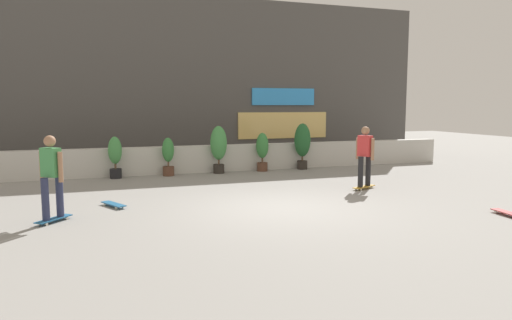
{
  "coord_description": "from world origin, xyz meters",
  "views": [
    {
      "loc": [
        -3.85,
        -9.58,
        2.29
      ],
      "look_at": [
        0.0,
        1.5,
        0.9
      ],
      "focal_mm": 33.17,
      "sensor_mm": 36.0,
      "label": 1
    }
  ],
  "objects_px": {
    "skateboard_near_camera": "(508,213)",
    "skater_far_left": "(365,155)",
    "potted_plant_1": "(168,155)",
    "potted_plant_3": "(262,150)",
    "potted_plant_4": "(302,142)",
    "potted_plant_2": "(219,146)",
    "potted_plant_0": "(115,155)",
    "skateboard_aside": "(114,204)",
    "skater_by_wall_left": "(51,174)"
  },
  "relations": [
    {
      "from": "skateboard_aside",
      "to": "potted_plant_1",
      "type": "bearing_deg",
      "value": 66.15
    },
    {
      "from": "potted_plant_1",
      "to": "potted_plant_2",
      "type": "height_order",
      "value": "potted_plant_2"
    },
    {
      "from": "potted_plant_0",
      "to": "potted_plant_3",
      "type": "xyz_separation_m",
      "value": [
        4.84,
        0.0,
        0.02
      ]
    },
    {
      "from": "potted_plant_0",
      "to": "potted_plant_3",
      "type": "distance_m",
      "value": 4.84
    },
    {
      "from": "potted_plant_3",
      "to": "potted_plant_1",
      "type": "bearing_deg",
      "value": 180.0
    },
    {
      "from": "potted_plant_3",
      "to": "skateboard_aside",
      "type": "bearing_deg",
      "value": -140.08
    },
    {
      "from": "potted_plant_0",
      "to": "skater_by_wall_left",
      "type": "distance_m",
      "value": 5.51
    },
    {
      "from": "potted_plant_2",
      "to": "skateboard_near_camera",
      "type": "height_order",
      "value": "potted_plant_2"
    },
    {
      "from": "potted_plant_0",
      "to": "skater_far_left",
      "type": "xyz_separation_m",
      "value": [
        6.27,
        -4.16,
        0.22
      ]
    },
    {
      "from": "potted_plant_0",
      "to": "potted_plant_3",
      "type": "bearing_deg",
      "value": 0.0
    },
    {
      "from": "potted_plant_1",
      "to": "potted_plant_4",
      "type": "distance_m",
      "value": 4.72
    },
    {
      "from": "potted_plant_3",
      "to": "potted_plant_4",
      "type": "distance_m",
      "value": 1.52
    },
    {
      "from": "potted_plant_3",
      "to": "potted_plant_0",
      "type": "bearing_deg",
      "value": 180.0
    },
    {
      "from": "potted_plant_2",
      "to": "skateboard_aside",
      "type": "height_order",
      "value": "potted_plant_2"
    },
    {
      "from": "potted_plant_3",
      "to": "skateboard_aside",
      "type": "height_order",
      "value": "potted_plant_3"
    },
    {
      "from": "potted_plant_2",
      "to": "skater_far_left",
      "type": "relative_size",
      "value": 0.93
    },
    {
      "from": "potted_plant_0",
      "to": "skateboard_aside",
      "type": "bearing_deg",
      "value": -93.4
    },
    {
      "from": "skateboard_near_camera",
      "to": "skateboard_aside",
      "type": "relative_size",
      "value": 1.01
    },
    {
      "from": "potted_plant_4",
      "to": "skater_far_left",
      "type": "bearing_deg",
      "value": -91.07
    },
    {
      "from": "potted_plant_2",
      "to": "potted_plant_3",
      "type": "bearing_deg",
      "value": 0.0
    },
    {
      "from": "potted_plant_2",
      "to": "skateboard_aside",
      "type": "bearing_deg",
      "value": -129.82
    },
    {
      "from": "skater_far_left",
      "to": "skateboard_near_camera",
      "type": "distance_m",
      "value": 3.94
    },
    {
      "from": "potted_plant_0",
      "to": "potted_plant_1",
      "type": "relative_size",
      "value": 1.06
    },
    {
      "from": "potted_plant_1",
      "to": "potted_plant_2",
      "type": "relative_size",
      "value": 0.78
    },
    {
      "from": "potted_plant_1",
      "to": "potted_plant_3",
      "type": "bearing_deg",
      "value": 0.0
    },
    {
      "from": "potted_plant_1",
      "to": "potted_plant_4",
      "type": "xyz_separation_m",
      "value": [
        4.71,
        -0.0,
        0.29
      ]
    },
    {
      "from": "potted_plant_2",
      "to": "potted_plant_3",
      "type": "height_order",
      "value": "potted_plant_2"
    },
    {
      "from": "skater_by_wall_left",
      "to": "potted_plant_1",
      "type": "bearing_deg",
      "value": 60.21
    },
    {
      "from": "potted_plant_1",
      "to": "skateboard_near_camera",
      "type": "xyz_separation_m",
      "value": [
        5.75,
        -7.84,
        -0.6
      ]
    },
    {
      "from": "skater_by_wall_left",
      "to": "potted_plant_0",
      "type": "bearing_deg",
      "value": 75.09
    },
    {
      "from": "skater_far_left",
      "to": "skateboard_aside",
      "type": "bearing_deg",
      "value": -179.11
    },
    {
      "from": "potted_plant_4",
      "to": "skateboard_aside",
      "type": "bearing_deg",
      "value": -147.14
    },
    {
      "from": "potted_plant_1",
      "to": "potted_plant_4",
      "type": "height_order",
      "value": "potted_plant_4"
    },
    {
      "from": "potted_plant_2",
      "to": "potted_plant_4",
      "type": "bearing_deg",
      "value": -0.0
    },
    {
      "from": "potted_plant_0",
      "to": "potted_plant_3",
      "type": "relative_size",
      "value": 0.99
    },
    {
      "from": "potted_plant_4",
      "to": "skateboard_aside",
      "type": "xyz_separation_m",
      "value": [
        -6.6,
        -4.26,
        -0.89
      ]
    },
    {
      "from": "potted_plant_3",
      "to": "potted_plant_2",
      "type": "bearing_deg",
      "value": 180.0
    },
    {
      "from": "potted_plant_4",
      "to": "skateboard_near_camera",
      "type": "relative_size",
      "value": 1.98
    },
    {
      "from": "skateboard_aside",
      "to": "potted_plant_2",
      "type": "bearing_deg",
      "value": 50.18
    },
    {
      "from": "potted_plant_2",
      "to": "skateboard_near_camera",
      "type": "bearing_deg",
      "value": -62.48
    },
    {
      "from": "potted_plant_3",
      "to": "skateboard_aside",
      "type": "distance_m",
      "value": 6.68
    },
    {
      "from": "potted_plant_2",
      "to": "skateboard_aside",
      "type": "distance_m",
      "value": 5.61
    },
    {
      "from": "skateboard_near_camera",
      "to": "skater_far_left",
      "type": "bearing_deg",
      "value": 106.91
    },
    {
      "from": "skater_by_wall_left",
      "to": "skateboard_near_camera",
      "type": "bearing_deg",
      "value": -15.93
    },
    {
      "from": "potted_plant_4",
      "to": "skateboard_aside",
      "type": "distance_m",
      "value": 7.9
    },
    {
      "from": "potted_plant_4",
      "to": "skater_by_wall_left",
      "type": "relative_size",
      "value": 0.95
    },
    {
      "from": "potted_plant_0",
      "to": "skater_far_left",
      "type": "height_order",
      "value": "skater_far_left"
    },
    {
      "from": "potted_plant_1",
      "to": "potted_plant_3",
      "type": "distance_m",
      "value": 3.21
    },
    {
      "from": "potted_plant_3",
      "to": "skateboard_near_camera",
      "type": "height_order",
      "value": "potted_plant_3"
    },
    {
      "from": "potted_plant_0",
      "to": "potted_plant_1",
      "type": "distance_m",
      "value": 1.63
    }
  ]
}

